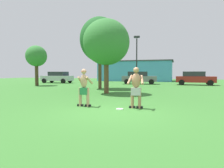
{
  "coord_description": "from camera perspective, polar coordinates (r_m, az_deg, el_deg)",
  "views": [
    {
      "loc": [
        2.17,
        -6.9,
        1.46
      ],
      "look_at": [
        -0.49,
        1.33,
        0.96
      ],
      "focal_mm": 32.01,
      "sensor_mm": 36.0,
      "label": 1
    }
  ],
  "objects": [
    {
      "name": "ground_plane",
      "position": [
        7.38,
        0.46,
        -8.1
      ],
      "size": [
        80.0,
        80.0,
        0.0
      ],
      "primitive_type": "plane",
      "color": "#38752D"
    },
    {
      "name": "player_with_cap",
      "position": [
        8.64,
        -8.0,
        -0.58
      ],
      "size": [
        0.62,
        0.57,
        1.63
      ],
      "color": "black",
      "rests_on": "ground_plane"
    },
    {
      "name": "player_in_gray",
      "position": [
        8.15,
        6.88,
        -0.75
      ],
      "size": [
        0.67,
        0.59,
        1.68
      ],
      "color": "black",
      "rests_on": "ground_plane"
    },
    {
      "name": "frisbee",
      "position": [
        7.97,
        2.21,
        -7.15
      ],
      "size": [
        0.29,
        0.29,
        0.03
      ],
      "primitive_type": "cylinder",
      "color": "white",
      "rests_on": "ground_plane"
    },
    {
      "name": "car_gray_near_post",
      "position": [
        25.6,
        7.72,
        1.84
      ],
      "size": [
        4.48,
        2.43,
        1.58
      ],
      "color": "slate",
      "rests_on": "ground_plane"
    },
    {
      "name": "car_silver_mid_lot",
      "position": [
        29.15,
        -15.3,
        1.92
      ],
      "size": [
        4.32,
        2.05,
        1.58
      ],
      "color": "silver",
      "rests_on": "ground_plane"
    },
    {
      "name": "car_red_far_end",
      "position": [
        25.31,
        22.59,
        1.6
      ],
      "size": [
        4.36,
        2.14,
        1.58
      ],
      "color": "maroon",
      "rests_on": "ground_plane"
    },
    {
      "name": "lamp_post",
      "position": [
        21.25,
        7.07,
        8.14
      ],
      "size": [
        0.6,
        0.24,
        5.27
      ],
      "color": "black",
      "rests_on": "ground_plane"
    },
    {
      "name": "outbuilding_behind_lot",
      "position": [
        36.04,
        6.88,
        3.73
      ],
      "size": [
        12.83,
        6.87,
        3.49
      ],
      "color": "#4C9ED1",
      "rests_on": "ground_plane"
    },
    {
      "name": "tree_left_field",
      "position": [
        14.13,
        -1.65,
        11.79
      ],
      "size": [
        3.23,
        3.23,
        5.15
      ],
      "color": "brown",
      "rests_on": "ground_plane"
    },
    {
      "name": "tree_right_field",
      "position": [
        24.0,
        -20.81,
        7.35
      ],
      "size": [
        2.31,
        2.31,
        4.47
      ],
      "color": "#4C3823",
      "rests_on": "ground_plane"
    },
    {
      "name": "tree_behind_players",
      "position": [
        18.35,
        -3.51,
        12.53
      ],
      "size": [
        3.57,
        3.57,
        6.42
      ],
      "color": "brown",
      "rests_on": "ground_plane"
    }
  ]
}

